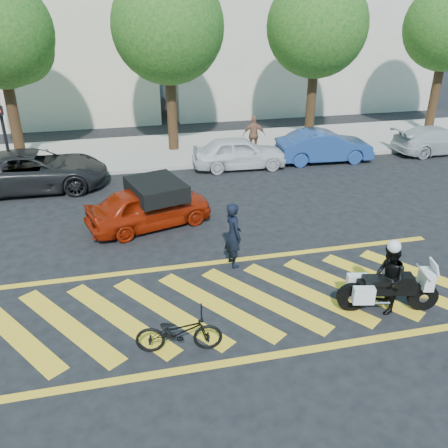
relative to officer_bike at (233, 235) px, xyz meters
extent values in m
plane|color=black|center=(-0.20, -1.70, -0.88)|extent=(90.00, 90.00, 0.00)
cube|color=#9E998E|center=(-0.20, 10.30, -0.80)|extent=(60.00, 5.00, 0.15)
cube|color=yellow|center=(-5.20, -1.70, -0.87)|extent=(2.43, 3.21, 0.01)
cube|color=yellow|center=(-4.10, -1.70, -0.87)|extent=(2.43, 3.21, 0.01)
cube|color=yellow|center=(-3.00, -1.70, -0.87)|extent=(2.43, 3.21, 0.01)
cube|color=yellow|center=(-1.90, -1.70, -0.87)|extent=(2.43, 3.21, 0.01)
cube|color=yellow|center=(-0.80, -1.70, -0.87)|extent=(2.43, 3.21, 0.01)
cube|color=yellow|center=(0.30, -1.70, -0.87)|extent=(2.43, 3.21, 0.01)
cube|color=yellow|center=(1.40, -1.70, -0.87)|extent=(2.43, 3.21, 0.01)
cube|color=yellow|center=(2.50, -1.70, -0.87)|extent=(2.43, 3.21, 0.01)
cube|color=yellow|center=(3.60, -1.70, -0.87)|extent=(2.43, 3.21, 0.01)
cube|color=yellow|center=(4.70, -1.70, -0.87)|extent=(2.43, 3.21, 0.01)
cube|color=yellow|center=(-0.20, -3.60, -0.87)|extent=(12.00, 0.20, 0.01)
cube|color=yellow|center=(-0.20, 0.20, -0.87)|extent=(12.00, 0.20, 0.01)
cube|color=beige|center=(-8.20, 19.30, 4.12)|extent=(16.00, 8.00, 10.00)
cube|color=beige|center=(8.80, 19.30, 4.62)|extent=(16.00, 8.00, 11.00)
cylinder|color=black|center=(-6.70, 10.30, 1.12)|extent=(0.44, 0.44, 4.00)
sphere|color=#124517|center=(-6.10, 10.60, 3.65)|extent=(2.73, 2.73, 2.73)
cylinder|color=black|center=(-0.20, 10.30, 1.12)|extent=(0.44, 0.44, 4.00)
sphere|color=#124517|center=(-0.20, 10.30, 4.39)|extent=(4.60, 4.60, 4.60)
sphere|color=#124517|center=(0.40, 10.60, 3.70)|extent=(2.99, 2.99, 2.99)
cylinder|color=black|center=(6.30, 10.30, 1.12)|extent=(0.44, 0.44, 4.00)
sphere|color=#124517|center=(6.30, 10.30, 4.33)|extent=(4.40, 4.40, 4.40)
sphere|color=#124517|center=(6.90, 10.60, 3.67)|extent=(2.86, 2.86, 2.86)
cylinder|color=black|center=(12.80, 10.30, 1.12)|extent=(0.44, 0.44, 4.00)
sphere|color=#124517|center=(12.80, 10.30, 4.22)|extent=(4.00, 4.00, 4.00)
cylinder|color=black|center=(-6.70, 8.10, 0.72)|extent=(0.12, 0.12, 3.20)
imported|color=black|center=(0.00, 0.00, 0.00)|extent=(0.53, 0.70, 1.76)
imported|color=black|center=(-1.86, -3.01, -0.43)|extent=(1.79, 0.84, 0.91)
cylinder|color=black|center=(2.11, -2.54, -0.54)|extent=(0.69, 0.28, 0.68)
cylinder|color=silver|center=(2.11, -2.54, -0.54)|extent=(0.23, 0.20, 0.20)
cylinder|color=black|center=(3.67, -2.88, -0.54)|extent=(0.69, 0.28, 0.68)
cylinder|color=silver|center=(3.67, -2.88, -0.54)|extent=(0.23, 0.20, 0.20)
cube|color=black|center=(2.84, -2.70, -0.29)|extent=(1.31, 0.53, 0.31)
cube|color=black|center=(3.14, -2.76, -0.08)|extent=(0.52, 0.40, 0.23)
cube|color=black|center=(2.59, -2.64, -0.10)|extent=(0.62, 0.46, 0.12)
cube|color=silver|center=(3.67, -2.88, -0.08)|extent=(0.31, 0.47, 0.41)
cube|color=silver|center=(2.33, -2.32, -0.32)|extent=(0.49, 0.28, 0.39)
cube|color=silver|center=(2.21, -2.84, -0.32)|extent=(0.49, 0.28, 0.39)
imported|color=black|center=(2.84, -2.71, -0.06)|extent=(0.78, 0.91, 1.64)
imported|color=maroon|center=(-1.92, 2.83, -0.23)|extent=(4.06, 2.52, 1.29)
imported|color=black|center=(-5.70, 6.88, -0.16)|extent=(5.19, 2.48, 1.43)
imported|color=silver|center=(2.13, 7.50, -0.23)|extent=(3.88, 1.72, 1.30)
imported|color=navy|center=(5.84, 7.50, -0.22)|extent=(4.10, 1.63, 1.33)
imported|color=#AEB1B6|center=(11.27, 7.50, -0.29)|extent=(4.11, 1.81, 1.18)
imported|color=#965F44|center=(3.13, 8.81, 0.09)|extent=(1.02, 0.58, 1.64)
camera|label=1|loc=(-2.68, -10.50, 5.57)|focal=38.00mm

